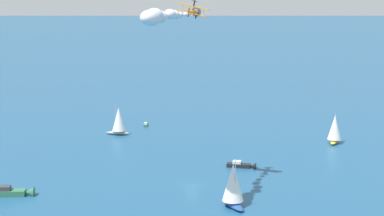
# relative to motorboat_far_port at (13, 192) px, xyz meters

# --- Properties ---
(ground_plane) EXTENTS (2000.00, 2000.00, 0.00)m
(ground_plane) POSITION_rel_motorboat_far_port_xyz_m (39.70, 11.57, -0.80)
(ground_plane) COLOR #1E517A
(motorboat_far_port) EXTENTS (10.54, 4.29, 2.97)m
(motorboat_far_port) POSITION_rel_motorboat_far_port_xyz_m (0.00, 0.00, 0.00)
(motorboat_far_port) COLOR #33704C
(motorboat_far_port) RESTS_ON ground_plane
(sailboat_far_stbd) EXTENTS (6.39, 8.49, 10.83)m
(sailboat_far_stbd) POSITION_rel_motorboat_far_port_xyz_m (50.12, -1.86, 4.14)
(sailboat_far_stbd) COLOR #23478C
(sailboat_far_stbd) RESTS_ON ground_plane
(sailboat_offshore) EXTENTS (5.12, 7.92, 9.84)m
(sailboat_offshore) POSITION_rel_motorboat_far_port_xyz_m (77.79, 58.13, 3.69)
(sailboat_offshore) COLOR gold
(sailboat_offshore) RESTS_ON ground_plane
(sailboat_trailing) EXTENTS (7.86, 4.56, 9.95)m
(sailboat_trailing) POSITION_rel_motorboat_far_port_xyz_m (10.30, 62.10, 3.74)
(sailboat_trailing) COLOR #9E9993
(sailboat_trailing) RESTS_ON ground_plane
(motorboat_ahead) EXTENTS (7.85, 2.79, 2.23)m
(motorboat_ahead) POSITION_rel_motorboat_far_port_xyz_m (51.15, 28.80, -0.20)
(motorboat_ahead) COLOR black
(motorboat_ahead) RESTS_ON ground_plane
(motorboat_outer_ring_b) EXTENTS (1.99, 5.14, 1.45)m
(motorboat_outer_ring_b) POSITION_rel_motorboat_far_port_xyz_m (16.32, 76.73, -0.41)
(motorboat_outer_ring_b) COLOR #33704C
(motorboat_outer_ring_b) RESTS_ON ground_plane
(biplane_lead) EXTENTS (7.52, 7.01, 3.68)m
(biplane_lead) POSITION_rel_motorboat_far_port_xyz_m (39.78, 11.85, 40.46)
(biplane_lead) COLOR orange
(wingwalker_lead) EXTENTS (1.47, 0.36, 1.53)m
(wingwalker_lead) POSITION_rel_motorboat_far_port_xyz_m (40.24, 11.78, 42.56)
(wingwalker_lead) COLOR black
(smoke_trail_lead) EXTENTS (7.56, 25.26, 3.94)m
(smoke_trail_lead) POSITION_rel_motorboat_far_port_xyz_m (35.57, -9.32, 40.38)
(smoke_trail_lead) COLOR silver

